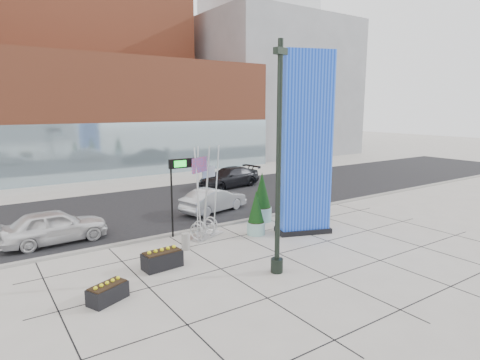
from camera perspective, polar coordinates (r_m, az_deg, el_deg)
ground at (r=18.13m, az=1.06°, el=-10.14°), size 160.00×160.00×0.00m
street_asphalt at (r=26.57m, az=-11.51°, el=-3.69°), size 80.00×12.00×0.02m
curb_edge at (r=21.33m, az=-5.20°, el=-6.86°), size 80.00×0.30×0.12m
tower_podium at (r=42.29m, az=-19.60°, el=8.56°), size 34.00×10.00×11.00m
tower_glass_front at (r=37.85m, az=-17.45°, el=3.99°), size 34.00×0.60×5.00m
building_grey_parking at (r=58.26m, az=3.88°, el=12.87°), size 20.00×18.00×18.00m
blue_pylon at (r=20.19m, az=9.25°, el=4.57°), size 2.96×2.06×9.04m
lamp_post at (r=15.07m, az=5.46°, el=-0.31°), size 0.58×0.48×8.72m
public_art_sculpture at (r=19.94m, az=-5.12°, el=-4.70°), size 2.22×1.67×4.52m
concrete_bollard at (r=18.43m, az=-7.71°, el=-8.66°), size 0.39×0.39×0.75m
overhead_street_sign at (r=19.89m, az=-8.07°, el=1.47°), size 1.82×0.22×3.86m
round_planter_east at (r=24.77m, az=9.52°, el=-1.58°), size 1.10×1.10×2.75m
round_planter_mid at (r=22.56m, az=3.13°, el=-2.58°), size 1.11×1.11×2.78m
round_planter_west at (r=20.20m, az=2.29°, el=-4.81°), size 0.91×0.91×2.26m
box_planter_north at (r=16.58m, az=-11.01°, el=-10.92°), size 1.59×0.88×0.84m
box_planter_south at (r=14.40m, az=-18.31°, el=-14.88°), size 1.44×1.12×0.71m
car_white_west at (r=20.91m, az=-24.87°, el=-6.02°), size 4.78×2.05×1.61m
car_silver_mid at (r=24.64m, az=-3.75°, el=-2.89°), size 4.67×2.61×1.46m
car_dark_east at (r=32.19m, az=-1.59°, el=0.36°), size 5.71×2.99×1.58m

